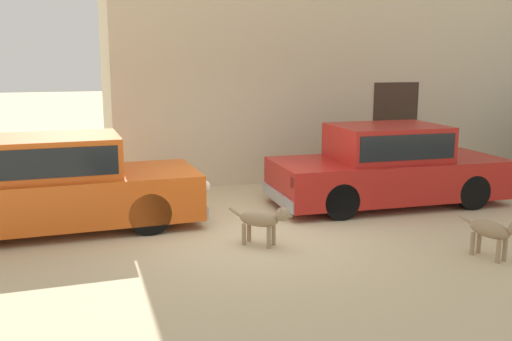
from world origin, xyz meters
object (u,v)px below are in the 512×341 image
parked_sedan_nearest (56,184)px  stray_dog_tan (494,231)px  parked_sedan_second (388,165)px  stray_dog_spotted (263,219)px

parked_sedan_nearest → stray_dog_tan: bearing=-31.8°
parked_sedan_second → stray_dog_tan: 3.12m
parked_sedan_second → stray_dog_spotted: 3.36m
stray_dog_spotted → parked_sedan_second: bearing=72.0°
parked_sedan_second → stray_dog_tan: parked_sedan_second is taller
parked_sedan_nearest → parked_sedan_second: 5.71m
stray_dog_spotted → stray_dog_tan: size_ratio=0.82×
parked_sedan_nearest → stray_dog_spotted: 3.32m
parked_sedan_second → stray_dog_spotted: bearing=-148.8°
stray_dog_tan → parked_sedan_second: bearing=160.4°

